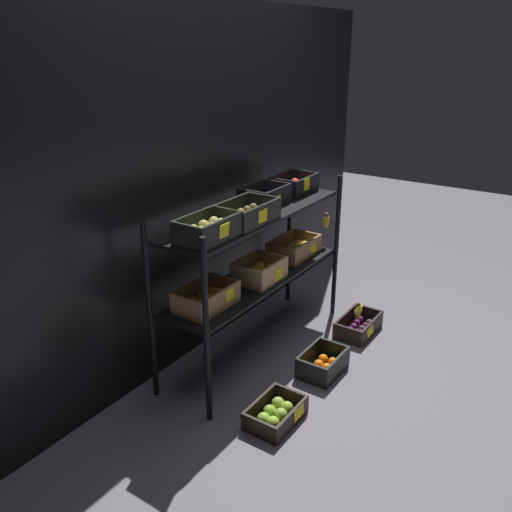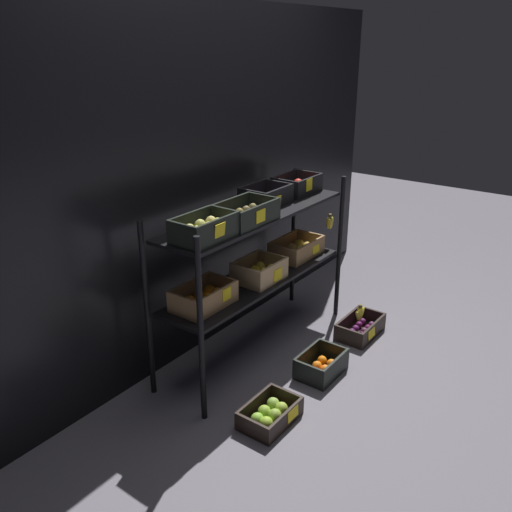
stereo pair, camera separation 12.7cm
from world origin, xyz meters
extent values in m
plane|color=slate|center=(0.00, 0.00, 0.00)|extent=(10.00, 10.00, 0.00)
cube|color=black|center=(0.00, 0.40, 1.07)|extent=(3.88, 0.12, 2.13)
cylinder|color=black|center=(-0.74, -0.20, 0.52)|extent=(0.03, 0.03, 1.05)
cylinder|color=black|center=(0.74, -0.20, 0.52)|extent=(0.03, 0.03, 1.05)
cylinder|color=black|center=(-0.74, 0.20, 0.52)|extent=(0.03, 0.03, 1.05)
cylinder|color=black|center=(0.74, 0.20, 0.52)|extent=(0.03, 0.03, 1.05)
cube|color=black|center=(0.00, 0.00, 0.50)|extent=(1.45, 0.36, 0.02)
cube|color=black|center=(0.00, 0.00, 0.93)|extent=(1.45, 0.36, 0.02)
cube|color=#A87F51|center=(-0.48, 0.01, 0.52)|extent=(0.35, 0.22, 0.01)
cube|color=#A87F51|center=(-0.48, -0.09, 0.58)|extent=(0.35, 0.02, 0.11)
cube|color=#A87F51|center=(-0.48, 0.12, 0.58)|extent=(0.35, 0.02, 0.11)
cube|color=#A87F51|center=(-0.65, 0.01, 0.58)|extent=(0.02, 0.19, 0.11)
cube|color=#A87F51|center=(-0.31, 0.01, 0.58)|extent=(0.02, 0.19, 0.11)
sphere|color=orange|center=(-0.57, -0.02, 0.56)|extent=(0.07, 0.07, 0.07)
sphere|color=orange|center=(-0.48, -0.01, 0.56)|extent=(0.07, 0.07, 0.07)
sphere|color=orange|center=(-0.39, -0.01, 0.56)|extent=(0.07, 0.07, 0.07)
sphere|color=orange|center=(-0.56, 0.04, 0.56)|extent=(0.07, 0.07, 0.07)
sphere|color=orange|center=(-0.48, 0.04, 0.56)|extent=(0.07, 0.07, 0.07)
sphere|color=orange|center=(-0.40, 0.04, 0.56)|extent=(0.07, 0.07, 0.07)
cube|color=yellow|center=(-0.41, -0.10, 0.59)|extent=(0.07, 0.01, 0.07)
cube|color=tan|center=(-0.01, -0.03, 0.52)|extent=(0.30, 0.24, 0.01)
cube|color=tan|center=(-0.01, -0.14, 0.58)|extent=(0.30, 0.02, 0.12)
cube|color=tan|center=(-0.01, 0.08, 0.58)|extent=(0.30, 0.02, 0.12)
cube|color=tan|center=(-0.15, -0.03, 0.58)|extent=(0.02, 0.21, 0.12)
cube|color=tan|center=(0.14, -0.03, 0.58)|extent=(0.02, 0.21, 0.12)
ellipsoid|color=yellow|center=(-0.07, -0.07, 0.56)|extent=(0.06, 0.06, 0.08)
ellipsoid|color=yellow|center=(-0.01, -0.06, 0.56)|extent=(0.06, 0.06, 0.08)
ellipsoid|color=yellow|center=(0.07, -0.07, 0.56)|extent=(0.06, 0.06, 0.08)
ellipsoid|color=yellow|center=(-0.08, 0.00, 0.56)|extent=(0.06, 0.06, 0.08)
ellipsoid|color=yellow|center=(-0.01, 0.00, 0.56)|extent=(0.06, 0.06, 0.08)
ellipsoid|color=yellow|center=(0.06, 0.01, 0.56)|extent=(0.06, 0.06, 0.08)
cube|color=yellow|center=(0.02, -0.15, 0.56)|extent=(0.09, 0.00, 0.08)
cube|color=#A87F51|center=(0.47, 0.00, 0.52)|extent=(0.37, 0.24, 0.01)
cube|color=#A87F51|center=(0.47, -0.11, 0.58)|extent=(0.37, 0.02, 0.11)
cube|color=#A87F51|center=(0.47, 0.11, 0.58)|extent=(0.37, 0.02, 0.11)
cube|color=#A87F51|center=(0.29, 0.00, 0.58)|extent=(0.02, 0.21, 0.11)
cube|color=#A87F51|center=(0.65, 0.00, 0.58)|extent=(0.02, 0.21, 0.11)
sphere|color=gold|center=(0.38, -0.04, 0.56)|extent=(0.07, 0.07, 0.07)
sphere|color=#D3BA54|center=(0.47, -0.03, 0.56)|extent=(0.07, 0.07, 0.07)
sphere|color=gold|center=(0.56, -0.04, 0.56)|extent=(0.07, 0.07, 0.07)
sphere|color=#DEBD59|center=(0.38, 0.03, 0.56)|extent=(0.07, 0.07, 0.07)
sphere|color=#DBB453|center=(0.47, 0.03, 0.56)|extent=(0.07, 0.07, 0.07)
sphere|color=gold|center=(0.56, 0.03, 0.56)|extent=(0.07, 0.07, 0.07)
cube|color=yellow|center=(0.53, -0.12, 0.57)|extent=(0.09, 0.01, 0.06)
cube|color=black|center=(-0.53, -0.06, 0.94)|extent=(0.34, 0.21, 0.01)
cube|color=black|center=(-0.53, -0.15, 1.01)|extent=(0.34, 0.02, 0.12)
cube|color=black|center=(-0.53, 0.04, 1.01)|extent=(0.34, 0.02, 0.12)
cube|color=black|center=(-0.69, -0.06, 1.01)|extent=(0.02, 0.18, 0.12)
cube|color=black|center=(-0.36, -0.06, 1.01)|extent=(0.02, 0.18, 0.12)
ellipsoid|color=#BCB850|center=(-0.61, -0.08, 1.00)|extent=(0.07, 0.07, 0.09)
ellipsoid|color=tan|center=(-0.53, -0.09, 1.00)|extent=(0.07, 0.07, 0.09)
ellipsoid|color=#ABB24C|center=(-0.45, -0.08, 1.00)|extent=(0.07, 0.07, 0.09)
ellipsoid|color=#BCBB51|center=(-0.61, -0.03, 1.00)|extent=(0.07, 0.07, 0.09)
ellipsoid|color=#AEAF51|center=(-0.52, -0.02, 1.00)|extent=(0.07, 0.07, 0.09)
ellipsoid|color=tan|center=(-0.45, -0.03, 1.00)|extent=(0.07, 0.07, 0.09)
cube|color=yellow|center=(-0.53, -0.16, 1.01)|extent=(0.08, 0.01, 0.08)
cube|color=black|center=(-0.18, -0.05, 0.94)|extent=(0.38, 0.23, 0.01)
cube|color=black|center=(-0.18, -0.16, 1.01)|extent=(0.38, 0.02, 0.11)
cube|color=black|center=(-0.18, 0.05, 1.01)|extent=(0.38, 0.02, 0.11)
cube|color=black|center=(-0.36, -0.05, 1.01)|extent=(0.02, 0.20, 0.11)
cube|color=black|center=(0.00, -0.05, 1.01)|extent=(0.02, 0.20, 0.11)
ellipsoid|color=brown|center=(-0.29, -0.09, 0.98)|extent=(0.05, 0.05, 0.07)
ellipsoid|color=brown|center=(-0.23, -0.09, 0.98)|extent=(0.05, 0.05, 0.07)
ellipsoid|color=brown|center=(-0.17, -0.09, 0.98)|extent=(0.05, 0.05, 0.07)
ellipsoid|color=brown|center=(-0.12, -0.09, 0.98)|extent=(0.05, 0.05, 0.07)
ellipsoid|color=brown|center=(-0.07, -0.09, 0.98)|extent=(0.05, 0.05, 0.07)
ellipsoid|color=brown|center=(-0.30, -0.02, 0.98)|extent=(0.05, 0.05, 0.07)
ellipsoid|color=brown|center=(-0.24, -0.02, 0.98)|extent=(0.05, 0.05, 0.07)
ellipsoid|color=brown|center=(-0.18, -0.02, 0.98)|extent=(0.05, 0.05, 0.07)
ellipsoid|color=brown|center=(-0.12, -0.02, 0.98)|extent=(0.05, 0.05, 0.07)
ellipsoid|color=brown|center=(-0.06, -0.02, 0.98)|extent=(0.05, 0.05, 0.07)
cube|color=yellow|center=(-0.19, -0.17, 1.00)|extent=(0.08, 0.01, 0.07)
cube|color=black|center=(0.18, 0.06, 0.94)|extent=(0.30, 0.22, 0.01)
cube|color=black|center=(0.18, -0.05, 1.01)|extent=(0.30, 0.02, 0.11)
cube|color=black|center=(0.18, 0.16, 1.01)|extent=(0.30, 0.02, 0.11)
cube|color=black|center=(0.04, 0.06, 1.01)|extent=(0.02, 0.19, 0.11)
cube|color=black|center=(0.32, 0.06, 1.01)|extent=(0.02, 0.19, 0.11)
sphere|color=#682C53|center=(0.10, 0.02, 0.97)|extent=(0.05, 0.05, 0.05)
sphere|color=#6B1B4A|center=(0.15, 0.02, 0.97)|extent=(0.05, 0.05, 0.05)
sphere|color=#6C1F46|center=(0.21, 0.02, 0.97)|extent=(0.05, 0.05, 0.05)
sphere|color=#5E2C46|center=(0.26, 0.02, 0.97)|extent=(0.05, 0.05, 0.05)
sphere|color=#6B2051|center=(0.10, 0.09, 0.97)|extent=(0.05, 0.05, 0.05)
sphere|color=#6A1D4B|center=(0.15, 0.09, 0.97)|extent=(0.05, 0.05, 0.05)
sphere|color=#6A184C|center=(0.21, 0.09, 0.97)|extent=(0.05, 0.05, 0.05)
sphere|color=#582D4E|center=(0.26, 0.09, 0.97)|extent=(0.05, 0.05, 0.05)
cube|color=yellow|center=(0.14, -0.06, 0.98)|extent=(0.07, 0.01, 0.08)
cube|color=black|center=(0.54, 0.05, 0.94)|extent=(0.32, 0.22, 0.01)
cube|color=black|center=(0.54, -0.05, 1.01)|extent=(0.32, 0.02, 0.11)
cube|color=black|center=(0.54, 0.15, 1.01)|extent=(0.32, 0.02, 0.11)
cube|color=black|center=(0.38, 0.05, 1.01)|extent=(0.02, 0.19, 0.11)
cube|color=black|center=(0.69, 0.05, 1.01)|extent=(0.02, 0.19, 0.11)
sphere|color=red|center=(0.48, 0.02, 0.99)|extent=(0.07, 0.07, 0.07)
sphere|color=red|center=(0.59, 0.02, 0.99)|extent=(0.07, 0.07, 0.07)
sphere|color=red|center=(0.48, 0.07, 0.99)|extent=(0.07, 0.07, 0.07)
sphere|color=red|center=(0.59, 0.07, 0.99)|extent=(0.07, 0.07, 0.07)
cube|color=yellow|center=(0.51, -0.06, 1.02)|extent=(0.07, 0.00, 0.08)
cylinder|color=brown|center=(0.78, -0.09, 0.74)|extent=(0.02, 0.02, 0.02)
ellipsoid|color=yellow|center=(0.77, -0.10, 0.68)|extent=(0.07, 0.03, 0.09)
ellipsoid|color=yellow|center=(0.77, -0.08, 0.68)|extent=(0.04, 0.03, 0.09)
ellipsoid|color=yellow|center=(0.78, -0.09, 0.68)|extent=(0.05, 0.03, 0.09)
ellipsoid|color=yellow|center=(0.80, -0.09, 0.68)|extent=(0.08, 0.03, 0.09)
cube|color=black|center=(-0.55, -0.50, 0.01)|extent=(0.33, 0.22, 0.01)
cube|color=black|center=(-0.55, -0.60, 0.06)|extent=(0.33, 0.02, 0.09)
cube|color=black|center=(-0.55, -0.40, 0.06)|extent=(0.33, 0.02, 0.09)
cube|color=black|center=(-0.71, -0.50, 0.06)|extent=(0.02, 0.19, 0.09)
cube|color=black|center=(-0.40, -0.50, 0.06)|extent=(0.02, 0.19, 0.09)
sphere|color=#97C132|center=(-0.63, -0.53, 0.05)|extent=(0.07, 0.07, 0.07)
sphere|color=#8EB03C|center=(-0.55, -0.53, 0.05)|extent=(0.07, 0.07, 0.07)
sphere|color=#96B537|center=(-0.48, -0.53, 0.05)|extent=(0.07, 0.07, 0.07)
sphere|color=#85BE38|center=(-0.63, -0.47, 0.05)|extent=(0.07, 0.07, 0.07)
sphere|color=#8DB734|center=(-0.56, -0.47, 0.05)|extent=(0.07, 0.07, 0.07)
sphere|color=#8DB542|center=(-0.47, -0.47, 0.05)|extent=(0.07, 0.07, 0.07)
cube|color=yellow|center=(-0.50, -0.61, 0.07)|extent=(0.10, 0.01, 0.06)
cube|color=black|center=(0.00, -0.50, 0.01)|extent=(0.31, 0.22, 0.01)
cube|color=black|center=(0.00, -0.60, 0.08)|extent=(0.31, 0.02, 0.13)
cube|color=black|center=(0.00, -0.39, 0.08)|extent=(0.31, 0.02, 0.13)
cube|color=black|center=(-0.15, -0.50, 0.08)|extent=(0.02, 0.18, 0.13)
cube|color=black|center=(0.15, -0.50, 0.08)|extent=(0.02, 0.18, 0.13)
sphere|color=orange|center=(-0.08, -0.53, 0.04)|extent=(0.06, 0.06, 0.06)
sphere|color=orange|center=(-0.01, -0.53, 0.04)|extent=(0.06, 0.06, 0.06)
sphere|color=orange|center=(0.07, -0.53, 0.04)|extent=(0.06, 0.06, 0.06)
sphere|color=orange|center=(-0.07, -0.46, 0.04)|extent=(0.06, 0.06, 0.06)
sphere|color=orange|center=(0.00, -0.47, 0.04)|extent=(0.06, 0.06, 0.06)
sphere|color=orange|center=(0.07, -0.46, 0.04)|extent=(0.06, 0.06, 0.06)
cube|color=black|center=(0.57, -0.48, 0.01)|extent=(0.37, 0.22, 0.01)
cube|color=black|center=(0.57, -0.58, 0.07)|extent=(0.37, 0.02, 0.11)
cube|color=black|center=(0.57, -0.38, 0.07)|extent=(0.37, 0.02, 0.11)
cube|color=black|center=(0.39, -0.48, 0.07)|extent=(0.02, 0.18, 0.11)
cube|color=black|center=(0.75, -0.48, 0.07)|extent=(0.02, 0.18, 0.11)
sphere|color=#5D2D5D|center=(0.45, -0.51, 0.04)|extent=(0.05, 0.05, 0.05)
sphere|color=#651F54|center=(0.51, -0.51, 0.04)|extent=(0.05, 0.05, 0.05)
sphere|color=#5F2E4E|center=(0.57, -0.51, 0.04)|extent=(0.05, 0.05, 0.05)
sphere|color=#641748|center=(0.63, -0.51, 0.04)|extent=(0.05, 0.05, 0.05)
sphere|color=#582A53|center=(0.68, -0.51, 0.04)|extent=(0.05, 0.05, 0.05)
sphere|color=#6C1952|center=(0.45, -0.44, 0.04)|extent=(0.05, 0.05, 0.05)
sphere|color=#541A57|center=(0.51, -0.45, 0.04)|extent=(0.05, 0.05, 0.05)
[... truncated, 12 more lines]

